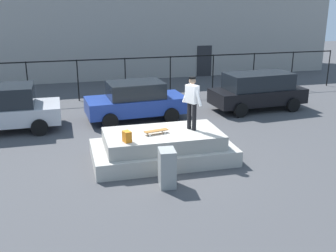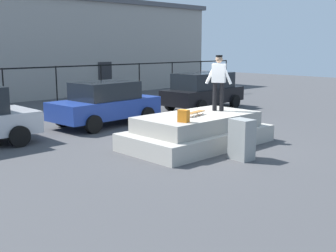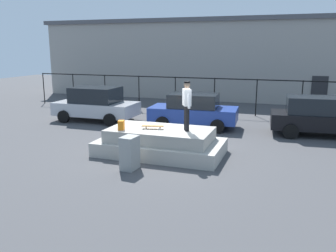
{
  "view_description": "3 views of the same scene",
  "coord_description": "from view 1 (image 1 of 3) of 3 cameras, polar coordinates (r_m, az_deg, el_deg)",
  "views": [
    {
      "loc": [
        -3.08,
        -12.16,
        5.14
      ],
      "look_at": [
        0.3,
        0.89,
        0.81
      ],
      "focal_mm": 43.71,
      "sensor_mm": 36.0,
      "label": 1
    },
    {
      "loc": [
        -9.37,
        -8.51,
        2.96
      ],
      "look_at": [
        -0.26,
        1.05,
        0.45
      ],
      "focal_mm": 45.07,
      "sensor_mm": 36.0,
      "label": 2
    },
    {
      "loc": [
        4.26,
        -11.86,
        3.85
      ],
      "look_at": [
        -0.32,
        1.25,
        0.75
      ],
      "focal_mm": 38.04,
      "sensor_mm": 36.0,
      "label": 3
    }
  ],
  "objects": [
    {
      "name": "ground_plane",
      "position": [
        13.56,
        -0.27,
        -4.46
      ],
      "size": [
        60.0,
        60.0,
        0.0
      ],
      "primitive_type": "plane",
      "color": "#424244"
    },
    {
      "name": "concrete_ledge",
      "position": [
        13.26,
        -0.74,
        -2.99
      ],
      "size": [
        4.52,
        2.44,
        0.95
      ],
      "color": "#ADA89E",
      "rests_on": "ground_plane"
    },
    {
      "name": "skateboarder",
      "position": [
        13.09,
        3.37,
        3.71
      ],
      "size": [
        0.48,
        0.79,
        1.74
      ],
      "color": "black",
      "rests_on": "concrete_ledge"
    },
    {
      "name": "skateboard",
      "position": [
        12.88,
        -1.66,
        -0.69
      ],
      "size": [
        0.81,
        0.36,
        0.12
      ],
      "color": "brown",
      "rests_on": "concrete_ledge"
    },
    {
      "name": "backpack",
      "position": [
        12.22,
        -5.75,
        -1.47
      ],
      "size": [
        0.27,
        0.33,
        0.34
      ],
      "primitive_type": "cube",
      "rotation": [
        0.0,
        0.0,
        1.86
      ],
      "color": "orange",
      "rests_on": "concrete_ledge"
    },
    {
      "name": "car_silver_sedan_near",
      "position": [
        17.29,
        -21.96,
        2.31
      ],
      "size": [
        4.32,
        2.28,
        1.79
      ],
      "color": "#B7B7BC",
      "rests_on": "ground_plane"
    },
    {
      "name": "car_blue_sedan_mid",
      "position": [
        17.52,
        -4.53,
        3.56
      ],
      "size": [
        4.3,
        2.29,
        1.65
      ],
      "color": "navy",
      "rests_on": "ground_plane"
    },
    {
      "name": "car_black_hatchback_far",
      "position": [
        19.51,
        12.42,
        4.88
      ],
      "size": [
        4.49,
        2.28,
        1.72
      ],
      "color": "black",
      "rests_on": "ground_plane"
    },
    {
      "name": "utility_box",
      "position": [
        11.45,
        -0.13,
        -5.86
      ],
      "size": [
        0.49,
        0.64,
        1.08
      ],
      "primitive_type": "cube",
      "rotation": [
        0.0,
        0.0,
        -0.09
      ],
      "color": "gray",
      "rests_on": "ground_plane"
    },
    {
      "name": "fence_row",
      "position": [
        21.25,
        -6.0,
        7.75
      ],
      "size": [
        24.06,
        0.06,
        2.09
      ],
      "color": "black",
      "rests_on": "ground_plane"
    },
    {
      "name": "warehouse_building",
      "position": [
        28.79,
        -8.54,
        13.27
      ],
      "size": [
        30.34,
        6.56,
        5.89
      ],
      "color": "gray",
      "rests_on": "ground_plane"
    }
  ]
}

